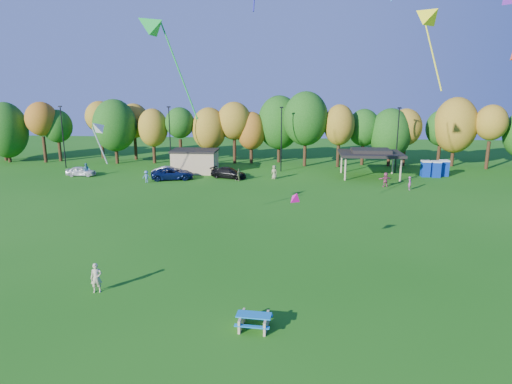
# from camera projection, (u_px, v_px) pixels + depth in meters

# --- Properties ---
(ground) EXTENTS (160.00, 160.00, 0.00)m
(ground) POSITION_uv_depth(u_px,v_px,m) (225.00, 300.00, 26.67)
(ground) COLOR #19600F
(ground) RESTS_ON ground
(tree_line) EXTENTS (93.57, 10.55, 11.15)m
(tree_line) POSITION_uv_depth(u_px,v_px,m) (263.00, 126.00, 69.46)
(tree_line) COLOR black
(tree_line) RESTS_ON ground
(lamp_posts) EXTENTS (64.50, 0.25, 9.09)m
(lamp_posts) POSITION_uv_depth(u_px,v_px,m) (281.00, 137.00, 64.10)
(lamp_posts) COLOR black
(lamp_posts) RESTS_ON ground
(utility_building) EXTENTS (6.30, 4.30, 3.25)m
(utility_building) POSITION_uv_depth(u_px,v_px,m) (195.00, 161.00, 63.92)
(utility_building) COLOR tan
(utility_building) RESTS_ON ground
(pavilion) EXTENTS (8.20, 6.20, 3.77)m
(pavilion) POSITION_uv_depth(u_px,v_px,m) (371.00, 153.00, 60.61)
(pavilion) COLOR tan
(pavilion) RESTS_ON ground
(porta_potties) EXTENTS (3.75, 2.01, 2.18)m
(porta_potties) POSITION_uv_depth(u_px,v_px,m) (435.00, 168.00, 61.33)
(porta_potties) COLOR #0B2D98
(porta_potties) RESTS_ON ground
(picnic_table) EXTENTS (1.91, 1.63, 0.78)m
(picnic_table) POSITION_uv_depth(u_px,v_px,m) (254.00, 320.00, 23.51)
(picnic_table) COLOR tan
(picnic_table) RESTS_ON ground
(kite_flyer) EXTENTS (0.76, 0.59, 1.83)m
(kite_flyer) POSITION_uv_depth(u_px,v_px,m) (96.00, 278.00, 27.48)
(kite_flyer) COLOR #C3B392
(kite_flyer) RESTS_ON ground
(car_a) EXTENTS (3.90, 1.63, 1.32)m
(car_a) POSITION_uv_depth(u_px,v_px,m) (81.00, 171.00, 61.76)
(car_a) COLOR silver
(car_a) RESTS_ON ground
(car_b) EXTENTS (4.49, 1.84, 1.45)m
(car_b) POSITION_uv_depth(u_px,v_px,m) (169.00, 172.00, 60.79)
(car_b) COLOR #949398
(car_b) RESTS_ON ground
(car_c) EXTENTS (5.95, 3.81, 1.53)m
(car_c) POSITION_uv_depth(u_px,v_px,m) (172.00, 174.00, 59.55)
(car_c) COLOR #0C1A49
(car_c) RESTS_ON ground
(car_d) EXTENTS (5.19, 3.36, 1.40)m
(car_d) POSITION_uv_depth(u_px,v_px,m) (229.00, 173.00, 60.45)
(car_d) COLOR black
(car_d) RESTS_ON ground
(far_person_0) EXTENTS (0.97, 0.81, 1.81)m
(far_person_0) POSITION_uv_depth(u_px,v_px,m) (87.00, 170.00, 61.39)
(far_person_0) COLOR teal
(far_person_0) RESTS_ON ground
(far_person_1) EXTENTS (1.05, 0.97, 1.80)m
(far_person_1) POSITION_uv_depth(u_px,v_px,m) (274.00, 172.00, 59.91)
(far_person_1) COLOR gray
(far_person_1) RESTS_ON ground
(far_person_2) EXTENTS (1.13, 0.93, 1.53)m
(far_person_2) POSITION_uv_depth(u_px,v_px,m) (146.00, 177.00, 57.67)
(far_person_2) COLOR #5079B0
(far_person_2) RESTS_ON ground
(far_person_3) EXTENTS (1.72, 1.00, 1.77)m
(far_person_3) POSITION_uv_depth(u_px,v_px,m) (385.00, 180.00, 55.40)
(far_person_3) COLOR #A64565
(far_person_3) RESTS_ON ground
(far_person_4) EXTENTS (0.46, 0.63, 1.60)m
(far_person_4) POSITION_uv_depth(u_px,v_px,m) (410.00, 183.00, 53.77)
(far_person_4) COLOR #984782
(far_person_4) RESTS_ON ground
(far_person_5) EXTENTS (0.70, 1.01, 1.60)m
(far_person_5) POSITION_uv_depth(u_px,v_px,m) (239.00, 175.00, 58.67)
(far_person_5) COLOR #657547
(far_person_5) RESTS_ON ground
(kite_2) EXTENTS (1.59, 2.10, 3.45)m
(kite_2) POSITION_uv_depth(u_px,v_px,m) (97.00, 127.00, 34.22)
(kite_2) COLOR silver
(kite_6) EXTENTS (2.87, 2.96, 5.58)m
(kite_6) POSITION_uv_depth(u_px,v_px,m) (424.00, 16.00, 28.28)
(kite_6) COLOR yellow
(kite_7) EXTENTS (1.17, 1.29, 1.04)m
(kite_7) POSITION_uv_depth(u_px,v_px,m) (296.00, 197.00, 30.25)
(kite_7) COLOR #FF0EAA
(kite_11) EXTENTS (4.49, 1.82, 7.57)m
(kite_11) POSITION_uv_depth(u_px,v_px,m) (148.00, 25.00, 31.18)
(kite_11) COLOR green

